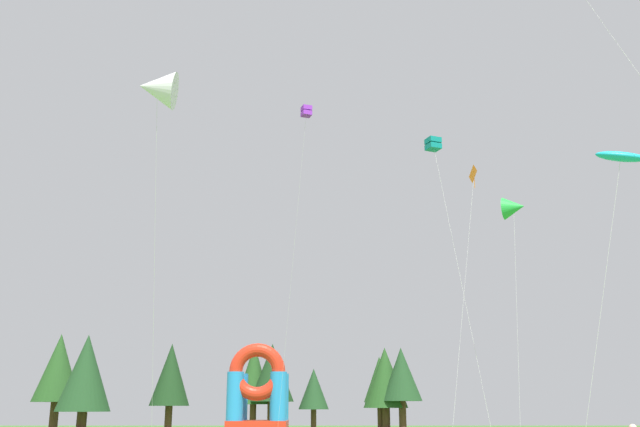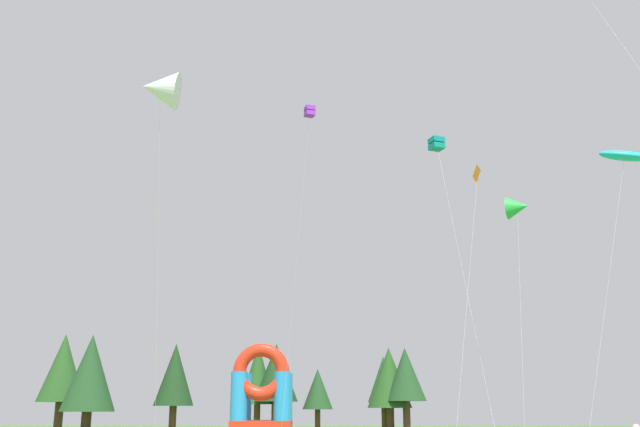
{
  "view_description": "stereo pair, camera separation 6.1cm",
  "coord_description": "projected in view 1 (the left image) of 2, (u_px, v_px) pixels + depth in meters",
  "views": [
    {
      "loc": [
        0.17,
        -30.22,
        2.28
      ],
      "look_at": [
        0.0,
        6.95,
        12.47
      ],
      "focal_mm": 39.56,
      "sensor_mm": 36.0,
      "label": 1
    },
    {
      "loc": [
        0.24,
        -30.22,
        2.28
      ],
      "look_at": [
        0.0,
        6.95,
        12.47
      ],
      "focal_mm": 39.56,
      "sensor_mm": 36.0,
      "label": 2
    }
  ],
  "objects": [
    {
      "name": "inflatable_yellow_castle",
      "position": [
        261.0,
        400.0,
        58.01
      ],
      "size": [
        4.87,
        4.88,
        7.29
      ],
      "color": "red",
      "rests_on": "ground_plane"
    },
    {
      "name": "tree_row_9",
      "position": [
        405.0,
        375.0,
        70.55
      ],
      "size": [
        4.03,
        4.03,
        8.01
      ],
      "color": "#4C331E",
      "rests_on": "ground_plane"
    },
    {
      "name": "tree_row_4",
      "position": [
        257.0,
        374.0,
        72.86
      ],
      "size": [
        3.66,
        3.66,
        8.61
      ],
      "color": "#4C331E",
      "rests_on": "ground_plane"
    },
    {
      "name": "tree_row_7",
      "position": [
        383.0,
        380.0,
        72.02
      ],
      "size": [
        3.28,
        3.28,
        7.24
      ],
      "color": "#4C331E",
      "rests_on": "ground_plane"
    },
    {
      "name": "kite_cyan_parafoil",
      "position": [
        625.0,
        156.0,
        32.23
      ],
      "size": [
        4.14,
        1.26,
        13.81
      ],
      "color": "#19B7CC",
      "rests_on": "ground_plane"
    },
    {
      "name": "tree_row_6",
      "position": [
        317.0,
        389.0,
        73.42
      ],
      "size": [
        3.15,
        3.15,
        6.09
      ],
      "color": "#4C331E",
      "rests_on": "ground_plane"
    },
    {
      "name": "kite_orange_diamond",
      "position": [
        478.0,
        177.0,
        51.72
      ],
      "size": [
        3.93,
        6.11,
        19.25
      ],
      "color": "orange",
      "rests_on": "ground_plane"
    },
    {
      "name": "tree_row_8",
      "position": [
        389.0,
        378.0,
        71.71
      ],
      "size": [
        4.51,
        4.51,
        8.14
      ],
      "color": "#4C331E",
      "rests_on": "ground_plane"
    },
    {
      "name": "kite_white_delta",
      "position": [
        160.0,
        89.0,
        33.84
      ],
      "size": [
        2.06,
        6.41,
        18.05
      ],
      "color": "white",
      "rests_on": "ground_plane"
    },
    {
      "name": "kite_teal_box",
      "position": [
        436.0,
        144.0,
        48.29
      ],
      "size": [
        2.46,
        5.15,
        20.07
      ],
      "color": "#0C7F7A",
      "rests_on": "ground_plane"
    },
    {
      "name": "tree_row_5",
      "position": [
        275.0,
        373.0,
        72.02
      ],
      "size": [
        4.5,
        4.5,
        8.51
      ],
      "color": "#4C331E",
      "rests_on": "ground_plane"
    },
    {
      "name": "tree_row_3",
      "position": [
        174.0,
        375.0,
        71.85
      ],
      "size": [
        4.02,
        4.02,
        8.52
      ],
      "color": "#4C331E",
      "rests_on": "ground_plane"
    },
    {
      "name": "tree_row_1",
      "position": [
        62.0,
        368.0,
        74.17
      ],
      "size": [
        4.88,
        4.88,
        9.73
      ],
      "color": "#4C331E",
      "rests_on": "ground_plane"
    },
    {
      "name": "tree_row_2",
      "position": [
        89.0,
        373.0,
        69.12
      ],
      "size": [
        5.26,
        5.26,
        9.18
      ],
      "color": "#4C331E",
      "rests_on": "ground_plane"
    },
    {
      "name": "kite_green_delta",
      "position": [
        517.0,
        207.0,
        50.64
      ],
      "size": [
        2.57,
        4.08,
        16.93
      ],
      "color": "green",
      "rests_on": "ground_plane"
    },
    {
      "name": "kite_purple_box",
      "position": [
        309.0,
        113.0,
        54.47
      ],
      "size": [
        2.71,
        6.47,
        24.71
      ],
      "color": "purple",
      "rests_on": "ground_plane"
    }
  ]
}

